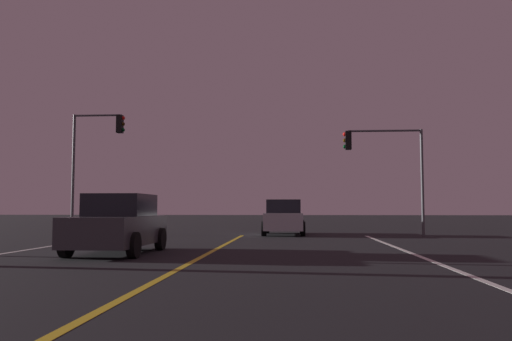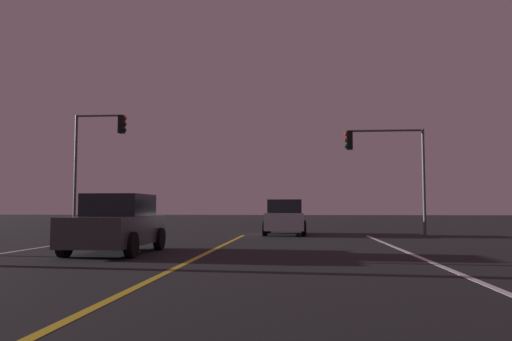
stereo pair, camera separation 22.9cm
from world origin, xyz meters
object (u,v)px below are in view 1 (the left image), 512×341
traffic_light_near_left (97,146)px  car_oncoming (118,225)px  car_ahead_far (284,218)px  traffic_light_near_right (382,156)px

traffic_light_near_left → car_oncoming: bearing=-65.5°
car_ahead_far → traffic_light_near_right: 5.61m
car_oncoming → traffic_light_near_right: size_ratio=0.85×
car_oncoming → traffic_light_near_left: traffic_light_near_left is taller
car_ahead_far → traffic_light_near_left: 10.01m
car_oncoming → car_ahead_far: 11.76m
traffic_light_near_right → car_ahead_far: bearing=-4.0°
car_oncoming → traffic_light_near_right: (9.28, 10.51, 2.99)m
car_oncoming → traffic_light_near_right: traffic_light_near_right is taller
traffic_light_near_left → car_ahead_far: bearing=2.0°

